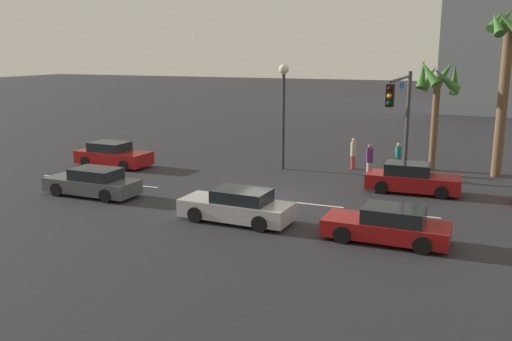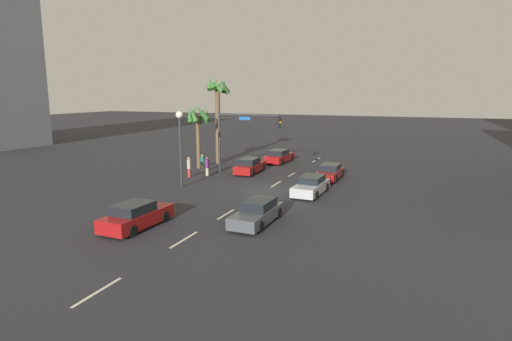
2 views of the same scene
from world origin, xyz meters
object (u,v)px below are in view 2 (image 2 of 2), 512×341
(car_5, at_px, (311,186))
(pedestrian_1, at_px, (202,163))
(palm_tree_0, at_px, (198,120))
(palm_tree_1, at_px, (218,102))
(car_1, at_px, (136,216))
(car_2, at_px, (250,166))
(traffic_signal, at_px, (241,131))
(pedestrian_2, at_px, (189,166))
(car_0, at_px, (257,213))
(car_4, at_px, (279,156))
(streetlamp, at_px, (180,134))
(pedestrian_0, at_px, (207,166))
(car_3, at_px, (330,172))

(car_5, distance_m, pedestrian_1, 12.62)
(palm_tree_0, height_order, palm_tree_1, palm_tree_1)
(car_1, height_order, palm_tree_1, palm_tree_1)
(pedestrian_1, xyz_separation_m, palm_tree_1, (5.09, 0.90, 5.58))
(car_2, bearing_deg, car_1, -178.82)
(traffic_signal, xyz_separation_m, palm_tree_1, (4.57, 4.65, 2.52))
(car_5, relative_size, pedestrian_2, 2.54)
(car_0, xyz_separation_m, car_4, (20.68, 5.73, 0.03))
(car_0, xyz_separation_m, streetlamp, (6.33, 8.99, 3.60))
(car_2, distance_m, pedestrian_0, 4.05)
(pedestrian_0, bearing_deg, car_2, -49.66)
(pedestrian_2, bearing_deg, palm_tree_1, 7.21)
(pedestrian_2, bearing_deg, car_3, -72.05)
(car_4, relative_size, car_5, 1.03)
(car_3, relative_size, palm_tree_0, 0.70)
(car_0, relative_size, pedestrian_2, 2.55)
(car_0, xyz_separation_m, pedestrian_0, (11.25, 9.37, 0.28))
(car_2, height_order, car_5, car_2)
(pedestrian_0, bearing_deg, streetlamp, -175.61)
(car_4, height_order, car_5, car_4)
(pedestrian_1, height_order, palm_tree_0, palm_tree_0)
(car_0, height_order, streetlamp, streetlamp)
(streetlamp, bearing_deg, traffic_signal, -17.26)
(traffic_signal, height_order, streetlamp, streetlamp)
(pedestrian_1, bearing_deg, car_1, -163.55)
(car_2, distance_m, car_5, 9.46)
(car_5, distance_m, pedestrian_2, 11.86)
(car_1, distance_m, car_5, 13.26)
(traffic_signal, relative_size, pedestrian_0, 3.62)
(car_2, bearing_deg, pedestrian_2, 131.50)
(car_5, xyz_separation_m, streetlamp, (-1.63, 10.09, 3.59))
(car_4, distance_m, car_5, 14.43)
(traffic_signal, distance_m, pedestrian_1, 4.87)
(car_5, bearing_deg, car_0, 172.15)
(car_4, bearing_deg, car_5, -151.78)
(car_0, distance_m, car_4, 21.46)
(car_3, relative_size, palm_tree_1, 0.49)
(car_4, distance_m, traffic_signal, 8.30)
(car_3, bearing_deg, streetlamp, 126.58)
(car_4, xyz_separation_m, streetlamp, (-14.35, 3.27, 3.57))
(car_5, height_order, pedestrian_1, pedestrian_1)
(traffic_signal, distance_m, palm_tree_1, 6.99)
(car_3, relative_size, traffic_signal, 0.72)
(pedestrian_2, bearing_deg, car_5, -100.32)
(car_1, xyz_separation_m, palm_tree_0, (17.63, 6.03, 4.15))
(car_1, xyz_separation_m, car_4, (23.96, -0.21, -0.02))
(car_1, height_order, car_3, car_1)
(car_5, height_order, palm_tree_0, palm_tree_0)
(streetlamp, bearing_deg, palm_tree_0, 20.32)
(car_0, relative_size, traffic_signal, 0.74)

